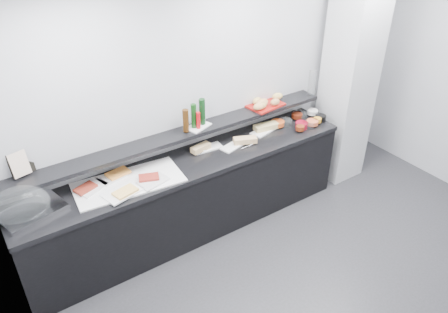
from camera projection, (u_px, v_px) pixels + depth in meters
ground at (351, 301)px, 4.07m from camera, size 5.00×5.00×0.00m
back_wall at (230, 95)px, 4.76m from camera, size 5.00×0.02×2.70m
ceiling at (419, 2)px, 2.64m from camera, size 5.00×5.00×0.00m
column at (349, 76)px, 5.23m from camera, size 0.50×0.50×2.70m
buffet_cabinet at (192, 198)px, 4.71m from camera, size 3.60×0.60×0.85m
counter_top at (190, 163)px, 4.47m from camera, size 3.62×0.62×0.05m
wall_shelf at (181, 135)px, 4.46m from camera, size 3.60×0.25×0.04m
cloche_base at (33, 211)px, 3.74m from camera, size 0.58×0.45×0.04m
cloche_dome at (20, 205)px, 3.64m from camera, size 0.52×0.39×0.34m
linen_runner at (129, 182)px, 4.13m from camera, size 1.06×0.58×0.01m
platter_meat_a at (91, 188)px, 4.03m from camera, size 0.32×0.28×0.01m
food_meat_a at (85, 188)px, 3.99m from camera, size 0.22×0.18×0.02m
platter_salmon at (112, 177)px, 4.17m from camera, size 0.29×0.23×0.01m
food_salmon at (118, 173)px, 4.20m from camera, size 0.24×0.17×0.02m
platter_cheese at (122, 192)px, 3.97m from camera, size 0.38×0.30×0.01m
food_cheese at (125, 192)px, 3.95m from camera, size 0.24×0.18×0.02m
platter_meat_b at (153, 181)px, 4.12m from camera, size 0.32×0.25×0.01m
food_meat_b at (149, 177)px, 4.14m from camera, size 0.22×0.18×0.02m
sandwich_plate_left at (207, 148)px, 4.67m from camera, size 0.33×0.16×0.01m
sandwich_food_left at (201, 148)px, 4.60m from camera, size 0.23×0.12×0.06m
tongs_left at (205, 151)px, 4.60m from camera, size 0.15×0.06×0.01m
sandwich_plate_mid at (234, 146)px, 4.71m from camera, size 0.33×0.20×0.01m
sandwich_food_mid at (245, 140)px, 4.73m from camera, size 0.27×0.19×0.06m
tongs_mid at (247, 147)px, 4.67m from camera, size 0.16×0.02×0.01m
sandwich_plate_right at (264, 130)px, 5.00m from camera, size 0.38×0.23×0.01m
sandwich_food_right at (266, 127)px, 5.00m from camera, size 0.30×0.15×0.06m
tongs_right at (254, 138)px, 4.83m from camera, size 0.16×0.01×0.01m
bowl_glass_fruit at (285, 122)px, 5.11m from camera, size 0.22×0.22×0.07m
fill_glass_fruit at (278, 123)px, 5.07m from camera, size 0.20×0.20×0.05m
bowl_black_jam at (296, 115)px, 5.28m from camera, size 0.14×0.14×0.07m
fill_black_jam at (297, 116)px, 5.23m from camera, size 0.17×0.17×0.05m
bowl_glass_cream at (300, 115)px, 5.27m from camera, size 0.20×0.20×0.07m
fill_glass_cream at (313, 112)px, 5.32m from camera, size 0.15×0.15×0.05m
bowl_red_jam at (302, 125)px, 5.05m from camera, size 0.14×0.14×0.07m
fill_red_jam at (300, 128)px, 4.97m from camera, size 0.12×0.12×0.05m
bowl_glass_salmon at (308, 125)px, 5.06m from camera, size 0.15×0.15×0.07m
fill_glass_salmon at (312, 122)px, 5.08m from camera, size 0.16×0.16×0.05m
bowl_black_fruit at (321, 118)px, 5.21m from camera, size 0.14×0.14×0.07m
fill_black_fruit at (317, 120)px, 5.13m from camera, size 0.12×0.12×0.05m
framed_print at (20, 161)px, 3.76m from camera, size 0.21×0.10×0.26m
print_art at (20, 164)px, 3.71m from camera, size 0.16×0.08×0.22m
condiment_tray at (198, 126)px, 4.55m from camera, size 0.30×0.24×0.01m
bottle_green_a at (194, 116)px, 4.46m from camera, size 0.07×0.07×0.26m
bottle_brown at (186, 121)px, 4.39m from camera, size 0.08×0.08×0.24m
bottle_green_b at (202, 112)px, 4.52m from camera, size 0.07×0.07×0.28m
bottle_hot at (198, 120)px, 4.46m from camera, size 0.05×0.05×0.18m
shaker_salt at (204, 119)px, 4.60m from camera, size 0.04×0.04×0.07m
shaker_pepper at (200, 120)px, 4.58m from camera, size 0.04×0.04×0.07m
bread_tray at (265, 105)px, 4.99m from camera, size 0.44×0.33×0.02m
bread_roll_n at (257, 101)px, 4.96m from camera, size 0.15×0.11×0.08m
bread_roll_ne at (277, 96)px, 5.07m from camera, size 0.14×0.10×0.08m
bread_roll_sw at (259, 106)px, 4.84m from camera, size 0.15×0.10×0.08m
bread_roll_s at (262, 106)px, 4.86m from camera, size 0.15×0.13×0.08m
bread_roll_se at (275, 102)px, 4.93m from camera, size 0.12×0.08×0.08m
bread_roll_midw at (262, 104)px, 4.90m from camera, size 0.16×0.13×0.08m
bread_roll_mide at (262, 102)px, 4.93m from camera, size 0.15×0.11×0.08m
carafe at (312, 83)px, 5.18m from camera, size 0.12×0.12×0.30m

